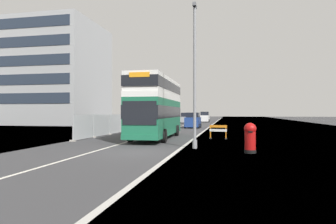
# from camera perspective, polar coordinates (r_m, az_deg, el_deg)

# --- Properties ---
(ground) EXTENTS (140.00, 280.00, 0.10)m
(ground) POSITION_cam_1_polar(r_m,az_deg,el_deg) (16.32, -4.18, -7.90)
(ground) COLOR #38383A
(double_decker_bus) EXTENTS (3.00, 10.80, 4.95)m
(double_decker_bus) POSITION_cam_1_polar(r_m,az_deg,el_deg) (24.42, -2.20, 1.01)
(double_decker_bus) COLOR #196042
(double_decker_bus) RESTS_ON ground
(lamppost_foreground) EXTENTS (0.29, 0.70, 8.72)m
(lamppost_foreground) POSITION_cam_1_polar(r_m,az_deg,el_deg) (17.81, 5.21, 6.21)
(lamppost_foreground) COLOR gray
(lamppost_foreground) RESTS_ON ground
(red_pillar_postbox) EXTENTS (0.65, 0.65, 1.61)m
(red_pillar_postbox) POSITION_cam_1_polar(r_m,az_deg,el_deg) (16.32, 15.68, -4.61)
(red_pillar_postbox) COLOR black
(red_pillar_postbox) RESTS_ON ground
(roadworks_barrier) EXTENTS (1.44, 0.58, 1.13)m
(roadworks_barrier) POSITION_cam_1_polar(r_m,az_deg,el_deg) (24.33, 9.73, -3.57)
(roadworks_barrier) COLOR orange
(roadworks_barrier) RESTS_ON ground
(construction_site_fence) EXTENTS (0.44, 24.00, 2.01)m
(construction_site_fence) POSITION_cam_1_polar(r_m,az_deg,el_deg) (33.80, -7.95, -2.11)
(construction_site_fence) COLOR #A8AAAD
(construction_site_fence) RESTS_ON ground
(car_oncoming_near) EXTENTS (2.08, 3.89, 2.15)m
(car_oncoming_near) POSITION_cam_1_polar(r_m,az_deg,el_deg) (41.08, 4.87, -1.68)
(car_oncoming_near) COLOR navy
(car_oncoming_near) RESTS_ON ground
(car_receding_mid) EXTENTS (2.00, 4.11, 2.23)m
(car_receding_mid) POSITION_cam_1_polar(r_m,az_deg,el_deg) (50.09, 0.81, -1.36)
(car_receding_mid) COLOR slate
(car_receding_mid) RESTS_ON ground
(car_receding_far) EXTENTS (2.08, 3.84, 2.10)m
(car_receding_far) POSITION_cam_1_polar(r_m,az_deg,el_deg) (59.25, 3.50, -1.22)
(car_receding_far) COLOR gray
(car_receding_far) RESTS_ON ground
(car_far_side) EXTENTS (2.07, 4.51, 2.31)m
(car_far_side) POSITION_cam_1_polar(r_m,az_deg,el_deg) (66.12, 7.17, -1.01)
(car_far_side) COLOR silver
(car_far_side) RESTS_ON ground
(bare_tree_far_verge_near) EXTENTS (3.32, 2.44, 4.52)m
(bare_tree_far_verge_near) POSITION_cam_1_polar(r_m,az_deg,el_deg) (58.57, -7.39, -0.05)
(bare_tree_far_verge_near) COLOR #4C3D2D
(bare_tree_far_verge_near) RESTS_ON ground
(backdrop_office_block) EXTENTS (24.62, 15.18, 18.33)m
(backdrop_office_block) POSITION_cam_1_polar(r_m,az_deg,el_deg) (61.18, -24.38, 6.51)
(backdrop_office_block) COLOR #9EA0A3
(backdrop_office_block) RESTS_ON ground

